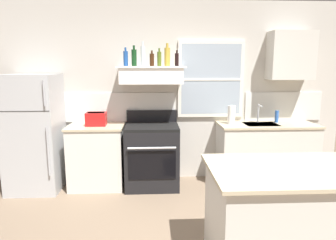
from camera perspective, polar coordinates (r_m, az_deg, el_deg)
name	(u,v)px	position (r m, az deg, el deg)	size (l,w,h in m)	color
back_wall	(170,92)	(4.66, 0.36, 5.24)	(5.40, 0.11, 2.70)	beige
refrigerator	(34,133)	(4.66, -23.80, -2.24)	(0.70, 0.72, 1.64)	#B7BABC
counter_left_of_stove	(97,156)	(4.57, -13.15, -6.56)	(0.79, 0.63, 0.91)	silver
toaster	(96,119)	(4.43, -13.34, 0.23)	(0.30, 0.20, 0.19)	red
stove_range	(152,155)	(4.46, -3.01, -6.61)	(0.76, 0.69, 1.09)	black
range_hood_shelf	(151,75)	(4.37, -3.15, 8.47)	(0.96, 0.52, 0.24)	white
bottle_blue_liqueur	(126,58)	(4.41, -7.95, 11.40)	(0.07, 0.07, 0.26)	#1E478C
bottle_dark_green_wine	(134,57)	(4.36, -6.39, 11.60)	(0.07, 0.07, 0.29)	#143819
bottle_clear_tall	(143,56)	(4.37, -4.73, 11.93)	(0.06, 0.06, 0.34)	silver
bottle_brown_stout	(152,60)	(4.33, -3.05, 11.26)	(0.06, 0.06, 0.22)	#381E0F
bottle_olive_oil_square	(159,59)	(4.39, -1.64, 11.45)	(0.06, 0.06, 0.25)	#4C601E
bottle_champagne_gold_foil	(167,57)	(4.35, -0.14, 11.83)	(0.08, 0.08, 0.32)	#B29333
bottle_balsamic_dark	(177,59)	(4.34, 1.66, 11.30)	(0.06, 0.06, 0.22)	black
counter_right_with_sink	(265,153)	(4.80, 17.83, -5.97)	(1.43, 0.63, 0.91)	silver
sink_faucet	(259,111)	(4.73, 16.69, 1.62)	(0.03, 0.17, 0.28)	silver
paper_towel_roll	(231,115)	(4.52, 11.83, 0.94)	(0.11, 0.11, 0.27)	white
dish_soap_bottle	(277,116)	(4.85, 19.75, 0.63)	(0.06, 0.06, 0.18)	blue
kitchen_island	(290,219)	(2.91, 21.94, -16.84)	(1.40, 0.90, 0.91)	silver
upper_cabinet_right	(291,56)	(4.90, 22.06, 11.16)	(0.64, 0.32, 0.70)	silver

